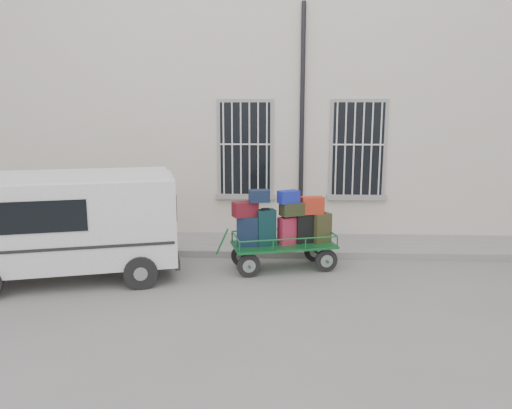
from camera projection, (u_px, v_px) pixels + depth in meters
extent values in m
plane|color=slate|center=(257.00, 279.00, 9.51)|extent=(80.00, 80.00, 0.00)
cube|color=beige|center=(265.00, 116.00, 14.34)|extent=(24.00, 5.00, 6.00)
cylinder|color=black|center=(302.00, 126.00, 11.81)|extent=(0.11, 0.11, 5.60)
cube|color=black|center=(245.00, 149.00, 12.03)|extent=(1.20, 0.08, 2.20)
cube|color=gray|center=(245.00, 196.00, 12.23)|extent=(1.45, 0.22, 0.12)
cube|color=black|center=(358.00, 149.00, 11.92)|extent=(1.20, 0.08, 2.20)
cube|color=gray|center=(356.00, 197.00, 12.12)|extent=(1.45, 0.22, 0.12)
cube|color=slate|center=(261.00, 245.00, 11.66)|extent=(24.00, 1.70, 0.15)
cylinder|color=black|center=(249.00, 266.00, 9.59)|extent=(0.46, 0.17, 0.46)
cylinder|color=gray|center=(249.00, 266.00, 9.59)|extent=(0.27, 0.14, 0.25)
cylinder|color=black|center=(242.00, 255.00, 10.26)|extent=(0.46, 0.17, 0.46)
cylinder|color=gray|center=(242.00, 255.00, 10.26)|extent=(0.27, 0.14, 0.25)
cylinder|color=black|center=(326.00, 261.00, 9.91)|extent=(0.46, 0.17, 0.46)
cylinder|color=gray|center=(326.00, 261.00, 9.91)|extent=(0.27, 0.14, 0.25)
cylinder|color=black|center=(315.00, 251.00, 10.58)|extent=(0.46, 0.17, 0.46)
cylinder|color=gray|center=(315.00, 251.00, 10.58)|extent=(0.27, 0.14, 0.25)
cube|color=#155D29|center=(284.00, 245.00, 10.03)|extent=(2.20, 1.40, 0.05)
cylinder|color=#155D29|center=(222.00, 242.00, 9.75)|extent=(0.27, 0.10, 0.52)
cube|color=#101D32|center=(247.00, 231.00, 9.82)|extent=(0.43, 0.27, 0.59)
cube|color=black|center=(247.00, 216.00, 9.76)|extent=(0.19, 0.15, 0.03)
cube|color=black|center=(266.00, 227.00, 9.87)|extent=(0.43, 0.35, 0.72)
cube|color=black|center=(266.00, 209.00, 9.80)|extent=(0.17, 0.15, 0.03)
cube|color=maroon|center=(287.00, 230.00, 9.99)|extent=(0.40, 0.36, 0.54)
cube|color=black|center=(287.00, 217.00, 9.93)|extent=(0.16, 0.14, 0.03)
cube|color=black|center=(304.00, 228.00, 10.09)|extent=(0.44, 0.36, 0.58)
cube|color=black|center=(304.00, 214.00, 10.03)|extent=(0.18, 0.15, 0.03)
cube|color=#332F19|center=(321.00, 227.00, 10.14)|extent=(0.45, 0.42, 0.59)
cube|color=black|center=(321.00, 213.00, 10.09)|extent=(0.18, 0.16, 0.03)
cube|color=maroon|center=(245.00, 209.00, 9.75)|extent=(0.54, 0.45, 0.29)
cube|color=#282E17|center=(292.00, 209.00, 9.90)|extent=(0.52, 0.44, 0.26)
cube|color=maroon|center=(312.00, 205.00, 10.03)|extent=(0.49, 0.35, 0.34)
cube|color=#101D32|center=(259.00, 196.00, 9.70)|extent=(0.43, 0.33, 0.23)
cube|color=navy|center=(288.00, 197.00, 9.83)|extent=(0.46, 0.40, 0.25)
cube|color=silver|center=(68.00, 221.00, 9.32)|extent=(4.23, 2.68, 1.61)
cube|color=silver|center=(64.00, 176.00, 9.16)|extent=(4.03, 2.50, 0.09)
cube|color=black|center=(26.00, 218.00, 8.34)|extent=(1.90, 0.56, 0.55)
cube|color=black|center=(174.00, 202.00, 9.71)|extent=(0.37, 1.21, 0.49)
cube|color=black|center=(175.00, 253.00, 9.90)|extent=(0.52, 1.61, 0.20)
cube|color=white|center=(176.00, 243.00, 9.87)|extent=(0.13, 0.37, 0.11)
cylinder|color=black|center=(8.00, 256.00, 9.98)|extent=(0.64, 0.35, 0.61)
cylinder|color=black|center=(141.00, 272.00, 8.98)|extent=(0.64, 0.35, 0.61)
cylinder|color=black|center=(140.00, 248.00, 10.55)|extent=(0.64, 0.35, 0.61)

